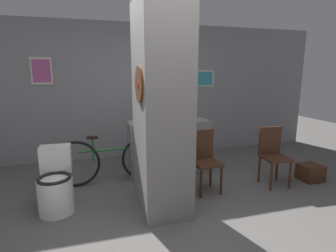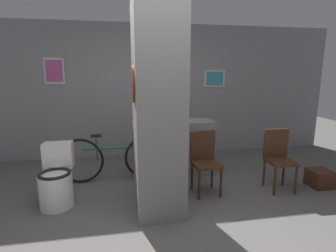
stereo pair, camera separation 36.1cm
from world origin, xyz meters
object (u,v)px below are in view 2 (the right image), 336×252
at_px(bottle_tall, 168,115).
at_px(toilet, 57,181).
at_px(chair_near_pillar, 205,159).
at_px(bicycle, 114,158).
at_px(chair_by_doorway, 279,157).

bearing_deg(bottle_tall, toilet, -152.72).
distance_m(chair_near_pillar, bottle_tall, 1.02).
bearing_deg(toilet, chair_near_pillar, 0.94).
xyz_separation_m(toilet, bicycle, (0.71, 0.65, 0.04)).
xyz_separation_m(toilet, bottle_tall, (1.59, 0.82, 0.68)).
xyz_separation_m(chair_by_doorway, bicycle, (-2.35, 0.69, -0.11)).
relative_size(toilet, bicycle, 0.45).
bearing_deg(bicycle, toilet, -137.64).
height_order(bicycle, bottle_tall, bottle_tall).
bearing_deg(bottle_tall, chair_near_pillar, -64.15).
height_order(toilet, chair_by_doorway, chair_by_doorway).
bearing_deg(bottle_tall, chair_by_doorway, -30.51).
xyz_separation_m(bicycle, bottle_tall, (0.88, 0.17, 0.64)).
bearing_deg(chair_by_doorway, bottle_tall, 152.51).
distance_m(chair_by_doorway, bicycle, 2.45).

